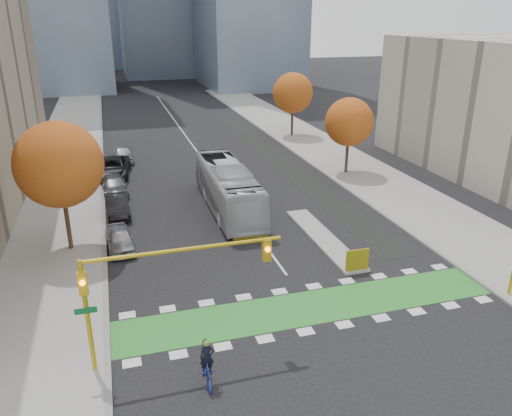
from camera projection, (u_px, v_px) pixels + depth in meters
ground at (322, 323)px, 24.11m from camera, size 300.00×300.00×0.00m
sidewalk_west at (56, 208)px, 38.40m from camera, size 7.00×120.00×0.15m
sidewalk_east at (370, 177)px, 45.54m from camera, size 7.00×120.00×0.15m
curb_west at (103, 203)px, 39.33m from camera, size 0.30×120.00×0.16m
curb_east at (335, 181)px, 44.61m from camera, size 0.30×120.00×0.16m
bike_crossing at (310, 307)px, 25.45m from camera, size 20.00×3.00×0.01m
centre_line at (188, 139)px, 59.88m from camera, size 0.15×70.00×0.01m
bike_lane_paint at (274, 156)px, 52.92m from camera, size 2.50×50.00×0.01m
median_island at (323, 238)px, 33.19m from camera, size 1.60×10.00×0.16m
hazard_board at (357, 260)px, 28.64m from camera, size 1.40×0.12×1.30m
tree_west at (59, 165)px, 29.64m from camera, size 5.20×5.20×8.22m
tree_east_near at (349, 122)px, 45.20m from camera, size 4.40×4.40×7.08m
tree_east_far at (293, 93)px, 59.50m from camera, size 4.80×4.80×7.65m
traffic_signal_west at (150, 278)px, 20.10m from camera, size 8.53×0.56×5.20m
cyclist at (207, 369)px, 19.98m from camera, size 0.69×1.80×2.05m
bus at (228, 188)px, 37.73m from camera, size 3.10×12.54×3.48m
parked_car_a at (120, 239)px, 31.57m from camera, size 1.95×4.20×1.39m
parked_car_b at (117, 206)px, 36.94m from camera, size 1.69×4.56×1.49m
parked_car_c at (115, 186)px, 41.41m from camera, size 2.22×4.92×1.40m
parked_car_d at (113, 167)px, 45.83m from camera, size 3.52×6.39×1.69m
parked_car_e at (123, 154)px, 50.62m from camera, size 1.97×4.67×1.58m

